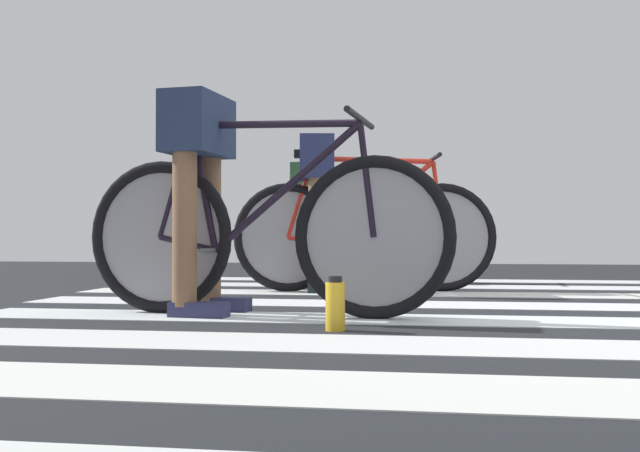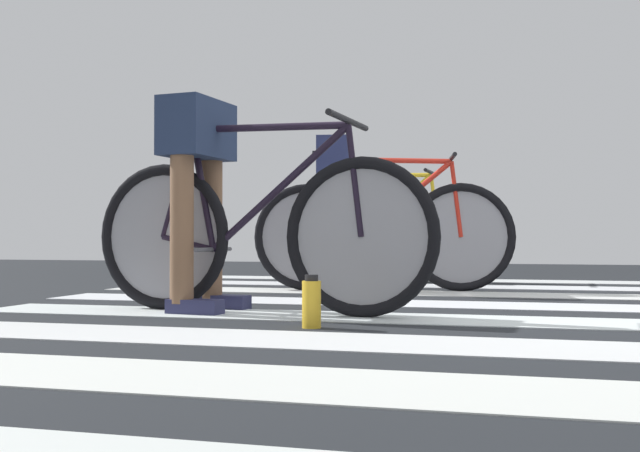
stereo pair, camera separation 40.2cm
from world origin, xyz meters
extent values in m
cube|color=black|center=(0.00, 0.00, 0.01)|extent=(18.00, 14.00, 0.02)
cube|color=silver|center=(-0.13, -1.80, 0.02)|extent=(5.20, 0.44, 0.00)
cube|color=silver|center=(-0.03, -1.05, 0.02)|extent=(5.20, 0.44, 0.00)
cube|color=silver|center=(0.10, -0.27, 0.02)|extent=(5.20, 0.44, 0.00)
cube|color=silver|center=(-0.02, 0.48, 0.02)|extent=(5.20, 0.44, 0.00)
cube|color=silver|center=(-0.10, 1.25, 0.02)|extent=(5.20, 0.44, 0.00)
cube|color=silver|center=(0.07, 2.00, 0.02)|extent=(5.20, 0.44, 0.00)
cube|color=silver|center=(-0.15, 2.78, 0.02)|extent=(5.20, 0.44, 0.00)
torus|color=black|center=(-1.67, -0.16, 0.38)|extent=(0.72, 0.13, 0.72)
torus|color=black|center=(-0.66, -0.27, 0.38)|extent=(0.72, 0.13, 0.72)
cylinder|color=gray|center=(-1.67, -0.16, 0.38)|extent=(0.60, 0.07, 0.61)
cylinder|color=gray|center=(-0.66, -0.27, 0.38)|extent=(0.60, 0.07, 0.61)
cylinder|color=black|center=(-1.12, -0.22, 0.89)|extent=(0.80, 0.12, 0.05)
cylinder|color=black|center=(-1.06, -0.22, 0.60)|extent=(0.70, 0.11, 0.59)
cylinder|color=black|center=(-1.45, -0.18, 0.61)|extent=(0.16, 0.05, 0.59)
cylinder|color=black|center=(-1.53, -0.17, 0.35)|extent=(0.29, 0.06, 0.09)
cylinder|color=black|center=(-1.59, -0.17, 0.64)|extent=(0.19, 0.04, 0.53)
cylinder|color=black|center=(-0.69, -0.26, 0.63)|extent=(0.09, 0.04, 0.50)
cube|color=black|center=(-1.51, -0.18, 0.93)|extent=(0.25, 0.12, 0.05)
cylinder|color=black|center=(-0.72, -0.26, 0.90)|extent=(0.08, 0.52, 0.03)
cylinder|color=#4C4C51|center=(-1.39, -0.19, 0.32)|extent=(0.06, 0.34, 0.02)
cylinder|color=brown|center=(-1.47, -0.04, 0.53)|extent=(0.11, 0.11, 0.93)
cylinder|color=brown|center=(-1.50, -0.32, 0.53)|extent=(0.11, 0.11, 0.93)
cube|color=#212F4D|center=(-1.48, -0.18, 0.90)|extent=(0.26, 0.43, 0.28)
cube|color=#27294C|center=(-1.40, -0.05, 0.06)|extent=(0.27, 0.13, 0.07)
cube|color=#27294C|center=(-1.43, -0.33, 0.06)|extent=(0.27, 0.13, 0.07)
torus|color=black|center=(-1.36, 1.34, 0.38)|extent=(0.72, 0.17, 0.72)
torus|color=black|center=(-0.35, 1.51, 0.38)|extent=(0.72, 0.17, 0.72)
cylinder|color=gray|center=(-1.36, 1.34, 0.38)|extent=(0.60, 0.11, 0.61)
cylinder|color=gray|center=(-0.35, 1.51, 0.38)|extent=(0.60, 0.11, 0.61)
cylinder|color=red|center=(-0.81, 1.43, 0.89)|extent=(0.80, 0.17, 0.05)
cylinder|color=red|center=(-0.75, 1.44, 0.60)|extent=(0.70, 0.15, 0.59)
cylinder|color=red|center=(-1.14, 1.38, 0.61)|extent=(0.16, 0.06, 0.59)
cylinder|color=red|center=(-1.22, 1.36, 0.35)|extent=(0.29, 0.07, 0.09)
cylinder|color=red|center=(-1.28, 1.35, 0.64)|extent=(0.19, 0.06, 0.53)
cylinder|color=red|center=(-0.38, 1.50, 0.63)|extent=(0.09, 0.04, 0.50)
cube|color=black|center=(-1.20, 1.37, 0.93)|extent=(0.25, 0.13, 0.05)
cylinder|color=black|center=(-0.41, 1.50, 0.90)|extent=(0.11, 0.52, 0.03)
cylinder|color=#4C4C51|center=(-1.08, 1.39, 0.32)|extent=(0.08, 0.34, 0.02)
cylinder|color=brown|center=(-1.20, 1.51, 0.53)|extent=(0.11, 0.11, 0.93)
cylinder|color=brown|center=(-1.15, 1.23, 0.53)|extent=(0.11, 0.11, 0.93)
cube|color=#21284E|center=(-1.17, 1.37, 0.90)|extent=(0.29, 0.44, 0.28)
cube|color=black|center=(-1.13, 1.52, 0.06)|extent=(0.27, 0.14, 0.07)
cube|color=black|center=(-1.08, 1.24, 0.06)|extent=(0.27, 0.14, 0.07)
torus|color=black|center=(-1.63, 2.62, 0.38)|extent=(0.72, 0.10, 0.72)
torus|color=black|center=(-0.61, 2.56, 0.38)|extent=(0.72, 0.10, 0.72)
cylinder|color=gray|center=(-1.63, 2.62, 0.38)|extent=(0.61, 0.04, 0.61)
cylinder|color=gray|center=(-0.61, 2.56, 0.38)|extent=(0.61, 0.04, 0.61)
cylinder|color=yellow|center=(-1.07, 2.59, 0.89)|extent=(0.80, 0.08, 0.05)
cylinder|color=yellow|center=(-1.01, 2.58, 0.60)|extent=(0.70, 0.07, 0.59)
cylinder|color=yellow|center=(-1.41, 2.61, 0.61)|extent=(0.16, 0.04, 0.59)
cylinder|color=yellow|center=(-1.49, 2.61, 0.35)|extent=(0.29, 0.04, 0.09)
cylinder|color=yellow|center=(-1.55, 2.62, 0.64)|extent=(0.19, 0.04, 0.53)
cylinder|color=yellow|center=(-0.64, 2.56, 0.63)|extent=(0.09, 0.03, 0.50)
cube|color=black|center=(-1.47, 2.61, 0.93)|extent=(0.24, 0.10, 0.05)
cylinder|color=black|center=(-0.67, 2.56, 0.90)|extent=(0.06, 0.52, 0.03)
cylinder|color=#4C4C51|center=(-1.35, 2.60, 0.32)|extent=(0.04, 0.34, 0.02)
cylinder|color=tan|center=(-1.43, 2.75, 0.51)|extent=(0.11, 0.11, 0.87)
cylinder|color=tan|center=(-1.44, 2.47, 0.51)|extent=(0.11, 0.11, 0.87)
cube|color=#274A2D|center=(-1.44, 2.61, 0.84)|extent=(0.24, 0.42, 0.28)
cube|color=#542C25|center=(-1.36, 2.74, 0.06)|extent=(0.27, 0.11, 0.07)
cube|color=#542C25|center=(-1.37, 2.46, 0.06)|extent=(0.27, 0.11, 0.07)
cylinder|color=gold|center=(-0.77, -0.69, 0.11)|extent=(0.07, 0.07, 0.18)
cylinder|color=black|center=(-0.77, -0.69, 0.22)|extent=(0.05, 0.05, 0.02)
camera|label=1|loc=(-0.38, -3.57, 0.37)|focal=42.77mm
camera|label=2|loc=(0.02, -3.57, 0.37)|focal=42.77mm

